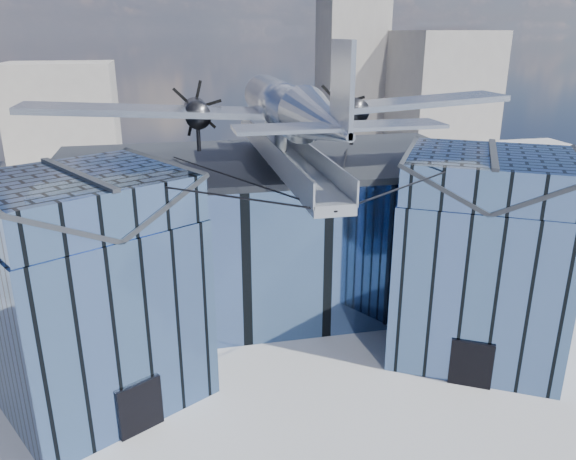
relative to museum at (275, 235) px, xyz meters
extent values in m
plane|color=gray|center=(0.00, -5.82, -5.54)|extent=(120.00, 120.00, 0.00)
cube|color=#476492|center=(0.00, 3.18, -0.79)|extent=(28.00, 14.00, 9.50)
cube|color=#2A2D32|center=(0.00, 3.18, 4.16)|extent=(28.00, 14.00, 0.40)
cube|color=#476492|center=(-10.50, -6.82, -0.79)|extent=(11.79, 11.43, 9.50)
cube|color=#476492|center=(-10.50, -6.82, 5.06)|extent=(11.56, 11.20, 2.20)
cube|color=#2A2D32|center=(-12.45, -7.94, 5.06)|extent=(7.98, 9.23, 2.40)
cube|color=#2A2D32|center=(-8.55, -5.69, 5.06)|extent=(7.98, 9.23, 2.40)
cube|color=#2A2D32|center=(-10.50, -6.82, 6.21)|extent=(4.30, 7.10, 0.18)
cube|color=black|center=(-8.48, -10.33, -4.24)|extent=(2.03, 1.32, 2.60)
cube|color=black|center=(-6.60, -4.57, -0.79)|extent=(0.34, 0.34, 9.50)
cube|color=#476492|center=(10.50, -6.82, -0.79)|extent=(11.79, 11.43, 9.50)
cube|color=#476492|center=(10.50, -6.82, 5.06)|extent=(11.56, 11.20, 2.20)
cube|color=#2A2D32|center=(8.55, -5.69, 5.06)|extent=(7.98, 9.23, 2.40)
cube|color=#2A2D32|center=(12.45, -7.94, 5.06)|extent=(7.98, 9.23, 2.40)
cube|color=#2A2D32|center=(10.50, -6.82, 6.21)|extent=(4.30, 7.10, 0.18)
cube|color=black|center=(8.48, -10.33, -4.24)|extent=(2.03, 1.32, 2.60)
cube|color=black|center=(6.60, -4.57, -0.79)|extent=(0.34, 0.34, 9.50)
cube|color=gray|center=(0.00, -2.32, 5.56)|extent=(1.80, 21.00, 0.50)
cube|color=gray|center=(-0.90, -2.32, 6.21)|extent=(0.08, 21.00, 1.10)
cube|color=gray|center=(0.90, -2.32, 6.21)|extent=(0.08, 21.00, 1.10)
cylinder|color=gray|center=(0.00, 7.18, 4.89)|extent=(0.44, 0.44, 1.35)
cylinder|color=gray|center=(0.00, 1.18, 4.89)|extent=(0.44, 0.44, 1.35)
cylinder|color=gray|center=(0.00, -2.82, 4.89)|extent=(0.44, 0.44, 1.35)
cylinder|color=gray|center=(0.00, -1.82, 6.51)|extent=(0.70, 0.70, 1.40)
cylinder|color=black|center=(-5.25, -9.82, 5.86)|extent=(10.55, 6.08, 0.69)
cylinder|color=black|center=(5.25, -9.82, 5.86)|extent=(10.55, 6.08, 0.69)
cylinder|color=black|center=(-3.00, -4.32, 5.01)|extent=(6.09, 17.04, 1.19)
cylinder|color=black|center=(3.00, -4.32, 5.01)|extent=(6.09, 17.04, 1.19)
cylinder|color=#ACB2B9|center=(0.00, -1.82, 8.46)|extent=(2.50, 11.00, 2.50)
sphere|color=#ACB2B9|center=(0.00, 3.68, 8.46)|extent=(2.50, 2.50, 2.50)
cube|color=black|center=(0.00, 2.68, 9.15)|extent=(1.60, 1.40, 0.50)
cone|color=#ACB2B9|center=(0.00, -10.82, 8.76)|extent=(2.50, 7.00, 2.50)
cube|color=#ACB2B9|center=(0.00, -13.12, 10.36)|extent=(0.18, 2.40, 3.40)
cube|color=#ACB2B9|center=(0.00, -13.02, 8.96)|extent=(8.00, 1.80, 0.14)
cube|color=#ACB2B9|center=(-7.00, -0.82, 8.16)|extent=(14.00, 3.20, 1.08)
cylinder|color=black|center=(-4.60, -0.22, 7.91)|extent=(1.44, 3.20, 1.44)
cone|color=black|center=(-4.60, 1.58, 7.91)|extent=(0.70, 0.70, 0.70)
cube|color=black|center=(-4.60, 1.73, 7.91)|extent=(1.05, 0.06, 3.33)
cube|color=black|center=(-4.60, 1.73, 7.91)|extent=(2.53, 0.06, 2.53)
cube|color=black|center=(-4.60, 1.73, 7.91)|extent=(3.33, 0.06, 1.05)
cylinder|color=black|center=(-4.60, -0.82, 6.69)|extent=(0.24, 0.24, 1.75)
cube|color=#ACB2B9|center=(7.00, -0.82, 8.16)|extent=(14.00, 3.20, 1.08)
cylinder|color=black|center=(4.60, -0.22, 7.91)|extent=(1.44, 3.20, 1.44)
cone|color=black|center=(4.60, 1.58, 7.91)|extent=(0.70, 0.70, 0.70)
cube|color=black|center=(4.60, 1.73, 7.91)|extent=(1.05, 0.06, 3.33)
cube|color=black|center=(4.60, 1.73, 7.91)|extent=(2.53, 0.06, 2.53)
cube|color=black|center=(4.60, 1.73, 7.91)|extent=(3.33, 0.06, 1.05)
cylinder|color=black|center=(4.60, -0.82, 6.69)|extent=(0.24, 0.24, 1.75)
cube|color=gray|center=(32.00, 42.18, 3.46)|extent=(12.00, 14.00, 18.00)
cube|color=gray|center=(-20.00, 49.18, 1.46)|extent=(14.00, 10.00, 14.00)
cube|color=gray|center=(22.00, 52.18, 7.46)|extent=(9.00, 9.00, 26.00)
cylinder|color=#332414|center=(20.50, 7.67, -4.37)|extent=(0.35, 0.35, 2.33)
sphere|color=#254D1B|center=(20.50, 7.67, -2.29)|extent=(3.29, 3.29, 3.05)
camera|label=1|loc=(-6.36, -33.19, 12.32)|focal=35.00mm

